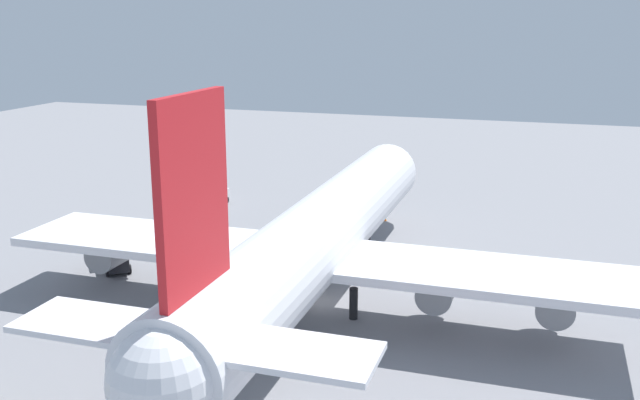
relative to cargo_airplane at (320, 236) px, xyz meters
The scene contains 6 objects.
ground_plane 5.87m from the cargo_airplane, ahead, with size 232.69×232.69×0.00m, color gray.
cargo_airplane is the anchor object (origin of this frame).
pushback_tractor 21.85m from the cargo_airplane, 85.49° to the left, with size 4.78×4.44×2.52m.
maintenance_van 35.25m from the cargo_airplane, 41.16° to the left, with size 5.42×2.61×2.10m.
cargo_container_aft 27.57m from the cargo_airplane, 72.99° to the right, with size 3.09×3.23×1.81m.
safety_cone_nose 26.78m from the cargo_airplane, ahead, with size 0.52×0.52×0.74m, color orange.
Camera 1 is at (-54.63, -17.56, 23.87)m, focal length 40.16 mm.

